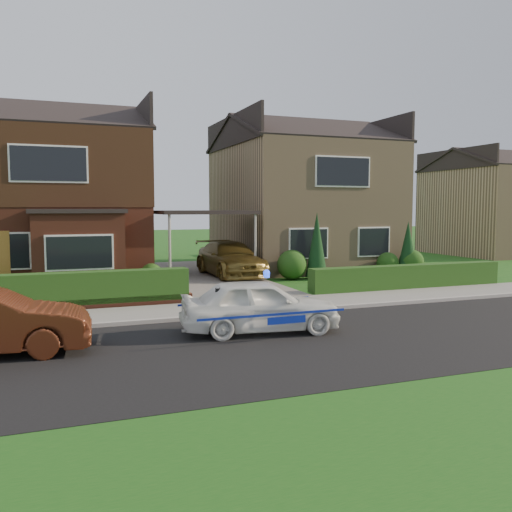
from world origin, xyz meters
name	(u,v)px	position (x,y,z in m)	size (l,w,h in m)	color
ground	(336,339)	(0.00, 0.00, 0.00)	(120.00, 120.00, 0.00)	#164C14
road	(336,339)	(0.00, 0.00, 0.00)	(60.00, 6.00, 0.02)	black
kerb	(281,312)	(0.00, 3.05, 0.06)	(60.00, 0.16, 0.12)	#9E9993
sidewalk	(267,306)	(0.00, 4.10, 0.05)	(60.00, 2.00, 0.10)	slate
driveway	(204,277)	(0.00, 11.00, 0.06)	(3.80, 12.00, 0.12)	#666059
house_left	(50,185)	(-5.78, 13.90, 3.81)	(7.50, 9.53, 7.25)	brown
house_right	(302,192)	(5.80, 13.99, 3.66)	(7.50, 8.06, 7.25)	#9F8462
carport_link	(204,213)	(0.00, 10.95, 2.66)	(3.80, 3.00, 2.77)	black
dwarf_wall	(54,307)	(-5.80, 5.30, 0.18)	(7.70, 0.25, 0.36)	brown
hedge_left	(54,313)	(-5.80, 5.45, 0.00)	(7.50, 0.55, 0.90)	#1B3812
hedge_right	(408,290)	(5.80, 5.35, 0.00)	(7.50, 0.55, 0.80)	#1B3812
shrub_left_mid	(107,271)	(-4.00, 9.30, 0.66)	(1.32, 1.32, 1.32)	#1B3812
shrub_left_near	(151,275)	(-2.40, 9.60, 0.42)	(0.84, 0.84, 0.84)	#1B3812
shrub_right_near	(292,265)	(3.20, 9.40, 0.60)	(1.20, 1.20, 1.20)	#1B3812
shrub_right_mid	(388,263)	(7.80, 9.50, 0.48)	(0.96, 0.96, 0.96)	#1B3812
shrub_right_far	(411,262)	(8.80, 9.20, 0.54)	(1.08, 1.08, 1.08)	#1B3812
conifer_a	(317,247)	(4.20, 9.20, 1.30)	(0.90, 0.90, 2.60)	black
conifer_b	(408,249)	(8.60, 9.20, 1.10)	(0.90, 0.90, 2.20)	black
neighbour_right	(494,212)	(20.00, 16.00, 2.60)	(6.50, 7.00, 5.20)	#9F8462
police_car	(260,306)	(-1.34, 1.20, 0.63)	(3.38, 3.84, 1.42)	white
driveway_car	(230,259)	(1.00, 10.64, 0.81)	(1.92, 4.73, 1.37)	brown
potted_plant_b	(125,282)	(-3.51, 8.20, 0.38)	(0.42, 0.34, 0.76)	gray
potted_plant_c	(167,289)	(-2.50, 6.21, 0.37)	(0.42, 0.42, 0.75)	gray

